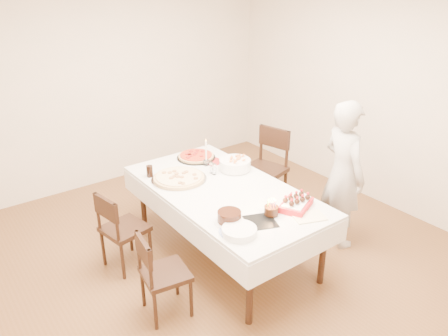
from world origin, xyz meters
TOP-DOWN VIEW (x-y plane):
  - floor at (0.00, 0.00)m, footprint 5.00×5.00m
  - wall_back at (0.00, 2.50)m, footprint 4.50×0.04m
  - wall_right at (2.25, 0.00)m, footprint 0.04×5.00m
  - dining_table at (-0.03, 0.11)m, footprint 1.64×2.36m
  - chair_right_savory at (0.94, 0.61)m, footprint 0.62×0.62m
  - chair_left_savory at (-0.93, 0.53)m, footprint 0.49×0.49m
  - chair_left_dessert at (-0.94, -0.29)m, footprint 0.46×0.46m
  - person at (1.11, -0.43)m, footprint 0.49×0.64m
  - pizza_white at (-0.28, 0.55)m, footprint 0.67×0.67m
  - pizza_pepperoni at (0.18, 0.92)m, footprint 0.46×0.46m
  - red_placemat at (0.28, 0.72)m, footprint 0.24×0.24m
  - pasta_bowl at (0.34, 0.40)m, footprint 0.37×0.37m
  - taper_candle at (0.16, 0.69)m, footprint 0.08×0.08m
  - shaker_pair at (0.09, 0.44)m, footprint 0.11×0.11m
  - cola_glass at (-0.48, 0.80)m, footprint 0.08×0.08m
  - layer_cake at (-0.37, -0.42)m, footprint 0.31×0.31m
  - cake_board at (-0.15, -0.57)m, footprint 0.33×0.33m
  - birthday_cake at (0.00, -0.54)m, footprint 0.16×0.16m
  - strawberry_box at (0.27, -0.58)m, footprint 0.40×0.34m
  - box_lid at (0.24, -0.77)m, footprint 0.32×0.27m
  - plate_stack at (-0.41, -0.62)m, footprint 0.29×0.29m
  - china_plate at (-0.42, -0.57)m, footprint 0.34×0.34m

SIDE VIEW (x-z plane):
  - floor at x=0.00m, z-range 0.00..0.00m
  - dining_table at x=-0.03m, z-range 0.00..0.75m
  - chair_left_dessert at x=-0.94m, z-range 0.00..0.79m
  - chair_left_savory at x=-0.93m, z-range 0.00..0.83m
  - chair_right_savory at x=0.94m, z-range 0.00..1.00m
  - red_placemat at x=0.28m, z-range 0.75..0.75m
  - cake_board at x=-0.15m, z-range 0.74..0.76m
  - box_lid at x=0.24m, z-range 0.74..0.76m
  - china_plate at x=-0.42m, z-range 0.75..0.76m
  - pizza_white at x=-0.28m, z-range 0.75..0.79m
  - pizza_pepperoni at x=0.18m, z-range 0.75..0.79m
  - plate_stack at x=-0.41m, z-range 0.75..0.81m
  - person at x=1.11m, z-range 0.00..1.58m
  - strawberry_box at x=0.27m, z-range 0.75..0.83m
  - layer_cake at x=-0.37m, z-range 0.75..0.85m
  - shaker_pair at x=0.09m, z-range 0.75..0.87m
  - cola_glass at x=-0.48m, z-range 0.75..0.87m
  - pasta_bowl at x=0.34m, z-range 0.76..0.87m
  - birthday_cake at x=0.00m, z-range 0.76..0.90m
  - taper_candle at x=0.16m, z-range 0.75..1.06m
  - wall_back at x=0.00m, z-range 0.00..2.70m
  - wall_right at x=2.25m, z-range 0.00..2.70m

